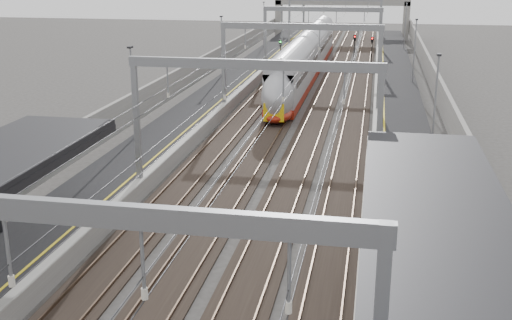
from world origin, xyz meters
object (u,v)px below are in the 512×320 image
at_px(train, 305,62).
at_px(bench, 456,268).
at_px(signal_green, 280,49).
at_px(overbridge, 342,6).

distance_m(train, bench, 47.85).
height_order(bench, signal_green, signal_green).
bearing_deg(bench, train, 102.93).
bearing_deg(signal_green, train, -61.82).
height_order(train, bench, train).
relative_size(bench, signal_green, 0.56).
relative_size(overbridge, bench, 11.28).
bearing_deg(train, overbridge, 87.88).
relative_size(train, signal_green, 13.25).
relative_size(train, bench, 23.61).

